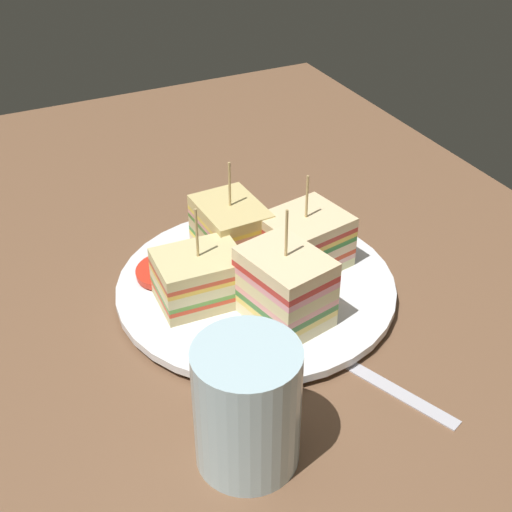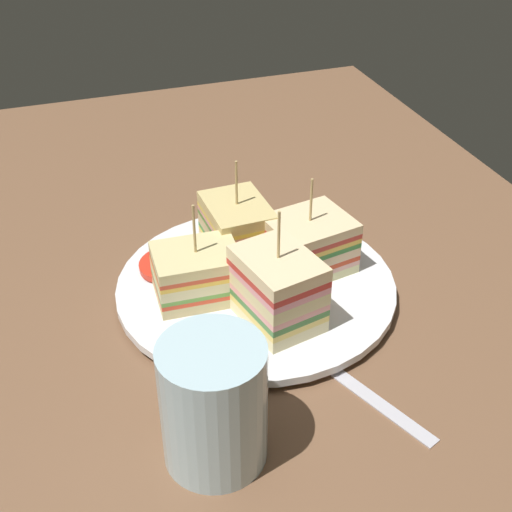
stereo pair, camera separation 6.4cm
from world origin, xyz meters
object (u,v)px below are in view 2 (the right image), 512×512
Objects in this scene: sandwich_wedge_0 at (238,228)px; drinking_glass at (214,411)px; sandwich_wedge_1 at (198,274)px; sandwich_wedge_3 at (308,244)px; sandwich_wedge_2 at (282,288)px; chip_pile at (260,273)px; spoon at (338,371)px; plate at (256,287)px.

drinking_glass is (22.44, -8.99, 0.23)cm from sandwich_wedge_0.
sandwich_wedge_1 is 11.13cm from sandwich_wedge_3.
sandwich_wedge_2 reaches higher than chip_pile.
sandwich_wedge_2 is 1.14× the size of sandwich_wedge_3.
sandwich_wedge_1 is 1.28× the size of chip_pile.
sandwich_wedge_0 reaches higher than spoon.
plate reaches higher than spoon.
sandwich_wedge_3 reaches higher than sandwich_wedge_1.
sandwich_wedge_1 is 0.73× the size of spoon.
sandwich_wedge_2 is at bearing 140.39° from drinking_glass.
sandwich_wedge_0 reaches higher than chip_pile.
sandwich_wedge_2 is at bearing -2.76° from spoon.
sandwich_wedge_0 is 1.34× the size of chip_pile.
sandwich_wedge_2 is at bearing 4.24° from plate.
drinking_glass is at bearing -28.94° from chip_pile.
drinking_glass is at bearing 128.10° from sandwich_wedge_2.
sandwich_wedge_2 is at bearing -39.97° from sandwich_wedge_1.
chip_pile is 12.90cm from spoon.
sandwich_wedge_2 is 0.85× the size of spoon.
chip_pile is (0.67, -5.10, -1.73)cm from sandwich_wedge_3.
sandwich_wedge_3 is 22.81cm from drinking_glass.
plate is 3.53× the size of chip_pile.
sandwich_wedge_1 is 0.95× the size of drinking_glass.
sandwich_wedge_1 is at bearing -89.01° from chip_pile.
sandwich_wedge_0 is at bearing -13.26° from spoon.
spoon is at bearing 10.80° from chip_pile.
drinking_glass is (16.87, -8.95, 3.46)cm from plate.
chip_pile is (5.49, 0.38, -1.79)cm from sandwich_wedge_0.
sandwich_wedge_0 is 24.18cm from drinking_glass.
chip_pile reaches higher than plate.
sandwich_wedge_0 reaches higher than sandwich_wedge_3.
sandwich_wedge_2 is at bearing 40.52° from sandwich_wedge_3.
sandwich_wedge_1 reaches higher than drinking_glass.
sandwich_wedge_3 is at bearing 46.60° from sandwich_wedge_0.
sandwich_wedge_1 reaches higher than spoon.
spoon is 1.29× the size of drinking_glass.
drinking_glass is (17.63, -14.48, 0.29)cm from sandwich_wedge_3.
drinking_glass is (16.85, -3.38, 0.56)cm from sandwich_wedge_1.
spoon is at bearing -173.04° from sandwich_wedge_2.
sandwich_wedge_1 is at bearing -6.48° from sandwich_wedge_3.
sandwich_wedge_3 is (-0.75, 5.53, 3.17)cm from plate.
chip_pile is at bearing -12.45° from sandwich_wedge_2.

